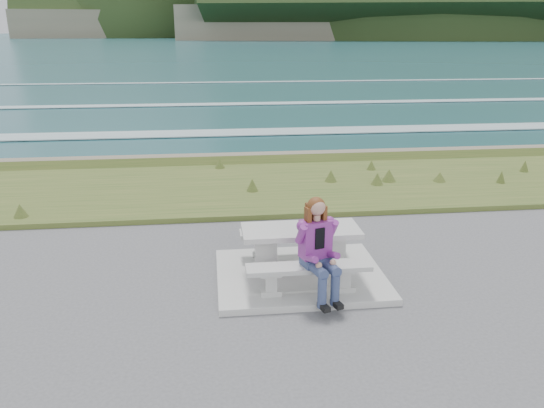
# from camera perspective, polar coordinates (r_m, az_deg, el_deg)

# --- Properties ---
(concrete_slab) EXTENTS (2.60, 2.10, 0.10)m
(concrete_slab) POSITION_cam_1_polar(r_m,az_deg,el_deg) (8.45, 3.03, -7.68)
(concrete_slab) COLOR #B0AFAA
(concrete_slab) RESTS_ON ground
(picnic_table) EXTENTS (1.80, 0.75, 0.75)m
(picnic_table) POSITION_cam_1_polar(r_m,az_deg,el_deg) (8.20, 3.10, -3.70)
(picnic_table) COLOR #B0AFAA
(picnic_table) RESTS_ON concrete_slab
(bench_landward) EXTENTS (1.80, 0.35, 0.45)m
(bench_landward) POSITION_cam_1_polar(r_m,az_deg,el_deg) (7.66, 3.96, -7.26)
(bench_landward) COLOR #B0AFAA
(bench_landward) RESTS_ON concrete_slab
(bench_seaward) EXTENTS (1.80, 0.35, 0.45)m
(bench_seaward) POSITION_cam_1_polar(r_m,az_deg,el_deg) (8.92, 2.32, -3.42)
(bench_seaward) COLOR #B0AFAA
(bench_seaward) RESTS_ON concrete_slab
(grass_verge) EXTENTS (160.00, 4.50, 0.22)m
(grass_verge) POSITION_cam_1_polar(r_m,az_deg,el_deg) (13.10, -0.61, 1.65)
(grass_verge) COLOR #304F1D
(grass_verge) RESTS_ON ground
(shore_drop) EXTENTS (160.00, 0.80, 2.20)m
(shore_drop) POSITION_cam_1_polar(r_m,az_deg,el_deg) (15.89, -1.73, 4.62)
(shore_drop) COLOR #645F4B
(shore_drop) RESTS_ON ground
(ocean) EXTENTS (1600.00, 1600.00, 0.09)m
(ocean) POSITION_cam_1_polar(r_m,az_deg,el_deg) (33.06, -4.35, 8.65)
(ocean) COLOR #1F5058
(ocean) RESTS_ON ground
(headland_range) EXTENTS (729.83, 363.95, 200.90)m
(headland_range) POSITION_cam_1_polar(r_m,az_deg,el_deg) (448.82, 19.59, 18.05)
(headland_range) COLOR #645F4B
(headland_range) RESTS_ON ground
(seated_woman) EXTENTS (0.59, 0.81, 1.46)m
(seated_woman) POSITION_cam_1_polar(r_m,az_deg,el_deg) (7.49, 5.20, -6.35)
(seated_woman) COLOR navy
(seated_woman) RESTS_ON concrete_slab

